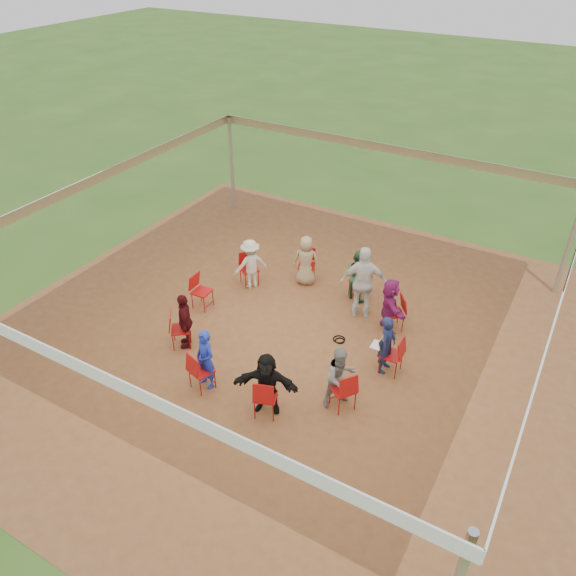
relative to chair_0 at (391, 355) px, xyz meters
The scene contains 25 objects.
ground 2.47m from the chair_0, behind, with size 80.00×80.00×0.00m, color #31571B.
dirt_patch 2.47m from the chair_0, behind, with size 13.00×13.00×0.00m, color brown.
tent 3.10m from the chair_0, behind, with size 10.33×10.33×3.00m.
chair_0 is the anchor object (origin of this frame).
chair_1 1.50m from the chair_0, 109.28° to the left, with size 0.42×0.44×0.90m, color #A60D0D, non-canonical shape.
chair_2 2.86m from the chair_0, 127.28° to the left, with size 0.42×0.44×0.90m, color #A60D0D, non-canonical shape.
chair_3 3.93m from the chair_0, 145.28° to the left, with size 0.42×0.44×0.90m, color #A60D0D, non-canonical shape.
chair_4 4.62m from the chair_0, 163.28° to the left, with size 0.42×0.44×0.90m, color #A60D0D, non-canonical shape.
chair_5 4.86m from the chair_0, behind, with size 0.42×0.44×0.90m, color #A60D0D, non-canonical shape.
chair_6 4.62m from the chair_0, 160.72° to the right, with size 0.42×0.44×0.90m, color #A60D0D, non-canonical shape.
chair_7 3.93m from the chair_0, 142.72° to the right, with size 0.42×0.44×0.90m, color #A60D0D, non-canonical shape.
chair_8 2.86m from the chair_0, 124.72° to the right, with size 0.42×0.44×0.90m, color #A60D0D, non-canonical shape.
chair_9 1.50m from the chair_0, 106.72° to the right, with size 0.42×0.44×0.90m, color #A60D0D, non-canonical shape.
person_seated_0 0.26m from the chair_0, behind, with size 0.49×0.32×1.35m, color #191F46.
person_seated_1 1.49m from the chair_0, 113.73° to the left, with size 1.25×0.47×1.35m, color #891D66.
person_seated_2 2.80m from the chair_0, 129.27° to the left, with size 0.66×0.38×1.35m, color #265236.
person_seated_3 3.84m from the chair_0, 146.33° to the left, with size 0.66×0.37×1.35m, color tan.
person_seated_4 4.52m from the chair_0, 163.75° to the left, with size 0.87×0.43×1.35m, color beige.
person_seated_5 4.52m from the chair_0, 161.19° to the right, with size 0.79×0.41×1.35m, color #440B11.
person_seated_6 3.84m from the chair_0, 143.78° to the right, with size 0.49×0.32×1.35m, color #1C2FB4.
person_seated_7 2.80m from the chair_0, 126.72° to the right, with size 1.25×0.47×1.35m, color black.
person_seated_8 1.49m from the chair_0, 111.18° to the right, with size 0.66×0.38×1.35m, color gray.
standing_person 2.11m from the chair_0, 131.09° to the left, with size 1.09×0.56×1.86m, color silver.
cable_coil 1.49m from the chair_0, 163.93° to the left, with size 0.36×0.36×0.03m.
laptop 0.34m from the chair_0, behind, with size 0.26×0.32×0.22m.
Camera 1 is at (5.05, -8.77, 8.12)m, focal length 35.00 mm.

